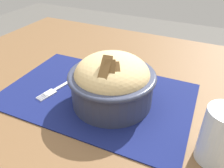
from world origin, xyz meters
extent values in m
cube|color=brown|center=(0.00, 0.00, 0.72)|extent=(1.09, 0.91, 0.04)
cylinder|color=brown|center=(0.48, -0.39, 0.35)|extent=(0.04, 0.04, 0.70)
cube|color=#11194C|center=(0.00, 0.01, 0.74)|extent=(0.48, 0.31, 0.00)
cylinder|color=#2D3347|center=(-0.05, 0.02, 0.78)|extent=(0.19, 0.19, 0.08)
torus|color=#2D3347|center=(-0.05, 0.02, 0.81)|extent=(0.20, 0.20, 0.01)
ellipsoid|color=tan|center=(-0.05, 0.02, 0.82)|extent=(0.24, 0.24, 0.09)
sphere|color=#268024|center=(-0.06, 0.01, 0.84)|extent=(0.03, 0.03, 0.03)
cylinder|color=orange|center=(-0.06, -0.02, 0.84)|extent=(0.02, 0.03, 0.01)
cube|color=brown|center=(-0.05, 0.07, 0.85)|extent=(0.03, 0.06, 0.05)
cube|color=brown|center=(-0.06, 0.07, 0.85)|extent=(0.03, 0.05, 0.05)
cube|color=brown|center=(-0.07, 0.07, 0.85)|extent=(0.04, 0.05, 0.04)
cube|color=silver|center=(0.10, 0.01, 0.74)|extent=(0.02, 0.07, 0.00)
cube|color=silver|center=(0.11, 0.05, 0.74)|extent=(0.01, 0.01, 0.00)
cube|color=silver|center=(0.11, 0.06, 0.74)|extent=(0.03, 0.03, 0.00)
cube|color=silver|center=(0.12, 0.09, 0.74)|extent=(0.01, 0.02, 0.00)
cube|color=silver|center=(0.12, 0.09, 0.74)|extent=(0.01, 0.02, 0.00)
cube|color=silver|center=(0.11, 0.09, 0.74)|extent=(0.01, 0.02, 0.00)
cube|color=silver|center=(0.11, 0.09, 0.74)|extent=(0.01, 0.02, 0.00)
cylinder|color=silver|center=(-0.28, 0.09, 0.79)|extent=(0.06, 0.06, 0.11)
cylinder|color=silver|center=(-0.28, 0.09, 0.77)|extent=(0.06, 0.06, 0.06)
camera|label=1|loc=(-0.23, 0.41, 1.08)|focal=35.69mm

